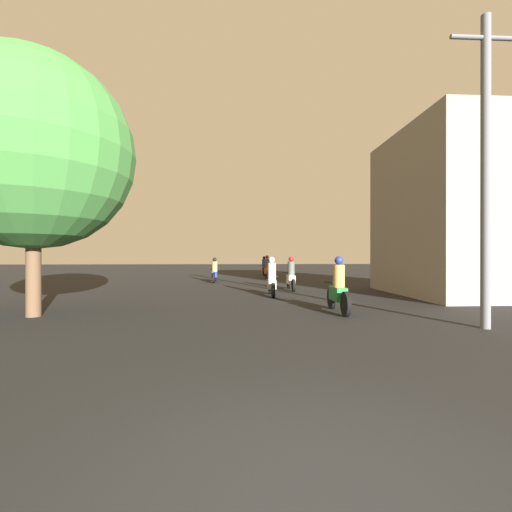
% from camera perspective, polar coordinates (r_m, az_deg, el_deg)
% --- Properties ---
extents(motorcycle_green, '(0.60, 2.01, 1.59)m').
position_cam_1_polar(motorcycle_green, '(9.92, 13.54, -5.53)').
color(motorcycle_green, black).
rests_on(motorcycle_green, ground_plane).
extents(motorcycle_silver, '(0.60, 1.83, 1.55)m').
position_cam_1_polar(motorcycle_silver, '(13.60, 2.63, -4.05)').
color(motorcycle_silver, black).
rests_on(motorcycle_silver, ground_plane).
extents(motorcycle_white, '(0.60, 2.03, 1.56)m').
position_cam_1_polar(motorcycle_white, '(15.92, 5.84, -3.43)').
color(motorcycle_white, black).
rests_on(motorcycle_white, ground_plane).
extents(motorcycle_blue, '(0.60, 1.93, 1.47)m').
position_cam_1_polar(motorcycle_blue, '(20.64, -6.89, -2.71)').
color(motorcycle_blue, black).
rests_on(motorcycle_blue, ground_plane).
extents(motorcycle_orange, '(0.60, 2.02, 1.61)m').
position_cam_1_polar(motorcycle_orange, '(23.97, 1.85, -2.18)').
color(motorcycle_orange, black).
rests_on(motorcycle_orange, ground_plane).
extents(motorcycle_red, '(0.60, 1.96, 1.54)m').
position_cam_1_polar(motorcycle_red, '(27.38, 1.34, -1.95)').
color(motorcycle_red, black).
rests_on(motorcycle_red, ground_plane).
extents(building_right_near, '(5.46, 6.15, 6.68)m').
position_cam_1_polar(building_right_near, '(16.46, 31.47, 6.13)').
color(building_right_near, gray).
rests_on(building_right_near, ground_plane).
extents(utility_pole_near, '(1.60, 0.20, 6.88)m').
position_cam_1_polar(utility_pole_near, '(9.25, 33.94, 12.53)').
color(utility_pole_near, slate).
rests_on(utility_pole_near, ground_plane).
extents(street_tree, '(5.11, 5.11, 6.88)m').
position_cam_1_polar(street_tree, '(11.05, -33.12, 14.29)').
color(street_tree, brown).
rests_on(street_tree, ground_plane).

